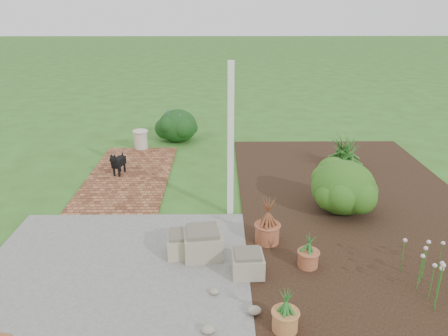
{
  "coord_description": "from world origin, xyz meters",
  "views": [
    {
      "loc": [
        0.13,
        -6.42,
        3.31
      ],
      "look_at": [
        0.2,
        0.4,
        0.7
      ],
      "focal_mm": 35.0,
      "sensor_mm": 36.0,
      "label": 1
    }
  ],
  "objects_px": {
    "stone_trough_near": "(248,264)",
    "cream_ceramic_urn": "(141,140)",
    "black_dog": "(118,162)",
    "evergreen_shrub": "(343,186)"
  },
  "relations": [
    {
      "from": "stone_trough_near",
      "to": "cream_ceramic_urn",
      "type": "distance_m",
      "value": 5.6
    },
    {
      "from": "black_dog",
      "to": "cream_ceramic_urn",
      "type": "distance_m",
      "value": 1.71
    },
    {
      "from": "stone_trough_near",
      "to": "black_dog",
      "type": "xyz_separation_m",
      "value": [
        -2.39,
        3.44,
        0.14
      ]
    },
    {
      "from": "black_dog",
      "to": "evergreen_shrub",
      "type": "relative_size",
      "value": 0.5
    },
    {
      "from": "black_dog",
      "to": "stone_trough_near",
      "type": "bearing_deg",
      "value": -41.18
    },
    {
      "from": "stone_trough_near",
      "to": "black_dog",
      "type": "bearing_deg",
      "value": 124.8
    },
    {
      "from": "cream_ceramic_urn",
      "to": "evergreen_shrub",
      "type": "distance_m",
      "value": 5.13
    },
    {
      "from": "cream_ceramic_urn",
      "to": "evergreen_shrub",
      "type": "xyz_separation_m",
      "value": [
        3.9,
        -3.33,
        0.22
      ]
    },
    {
      "from": "stone_trough_near",
      "to": "cream_ceramic_urn",
      "type": "relative_size",
      "value": 0.94
    },
    {
      "from": "stone_trough_near",
      "to": "evergreen_shrub",
      "type": "xyz_separation_m",
      "value": [
        1.68,
        1.81,
        0.3
      ]
    }
  ]
}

